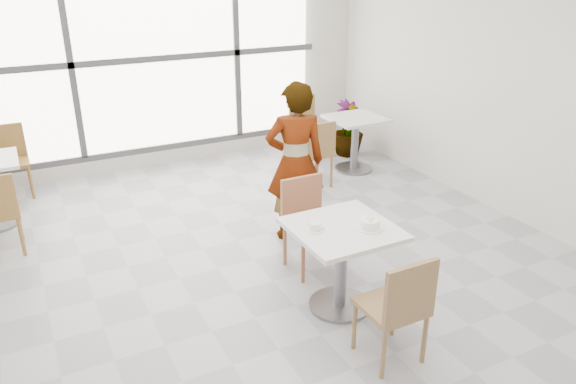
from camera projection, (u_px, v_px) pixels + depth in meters
name	position (u px, v px, depth m)	size (l,w,h in m)	color
floor	(273.00, 281.00, 5.02)	(7.00, 7.00, 0.00)	#9E9EA5
wall_back	(157.00, 57.00, 7.30)	(6.00, 6.00, 0.00)	silver
wall_right	(532.00, 86.00, 5.70)	(7.00, 7.00, 0.00)	silver
window	(158.00, 58.00, 7.24)	(4.60, 0.07, 2.52)	white
main_table	(342.00, 252.00, 4.46)	(0.80, 0.80, 0.75)	white
chair_near	(399.00, 304.00, 3.83)	(0.42, 0.42, 0.87)	olive
chair_far	(307.00, 217.00, 5.10)	(0.42, 0.42, 0.87)	#9F6142
oatmeal_bowl	(370.00, 224.00, 4.33)	(0.21, 0.21, 0.09)	white
coffee_cup	(315.00, 227.00, 4.30)	(0.16, 0.13, 0.07)	white
person	(295.00, 163.00, 5.53)	(0.60, 0.39, 1.65)	black
bg_table_right	(355.00, 136.00, 7.48)	(0.70, 0.70, 0.75)	silver
bg_chair_left_far	(9.00, 156.00, 6.68)	(0.42, 0.42, 0.87)	brown
bg_chair_right_near	(316.00, 150.00, 6.90)	(0.42, 0.42, 0.87)	olive
bg_chair_right_far	(305.00, 122.00, 8.08)	(0.42, 0.42, 0.87)	olive
plant_right	(348.00, 128.00, 8.10)	(0.45, 0.45, 0.81)	#4E813A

